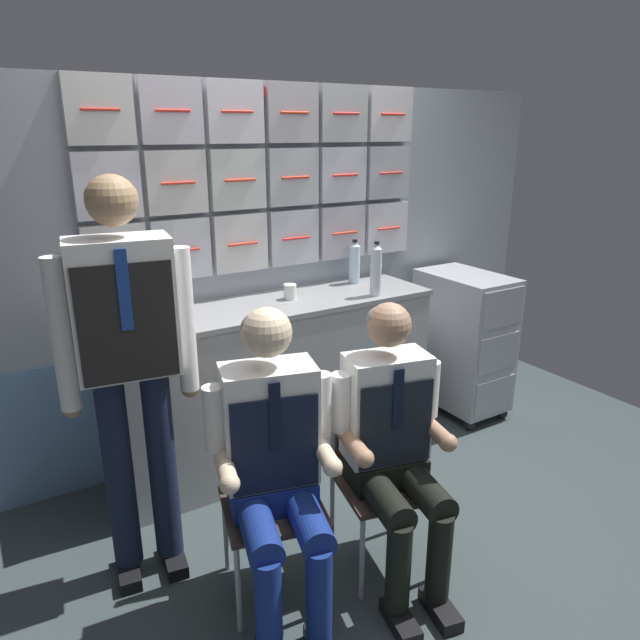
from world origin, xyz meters
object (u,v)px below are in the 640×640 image
crew_member_standing (128,351)px  water_bottle_tall (354,262)px  service_trolley (463,339)px  crew_member_left (274,455)px  folding_chair_left (267,476)px  folding_chair_center (376,454)px  crew_member_center (393,437)px  espresso_cup_small (132,328)px

crew_member_standing → water_bottle_tall: 1.72m
service_trolley → crew_member_left: 2.14m
folding_chair_left → crew_member_standing: bearing=143.4°
folding_chair_center → crew_member_center: 0.23m
crew_member_center → folding_chair_left: bearing=150.7°
folding_chair_left → crew_member_standing: crew_member_standing is taller
crew_member_center → service_trolley: bearing=35.5°
folding_chair_center → water_bottle_tall: (0.64, 1.11, 0.60)m
crew_member_left → espresso_cup_small: (-0.28, 0.87, 0.32)m
folding_chair_left → water_bottle_tall: bearing=41.6°
service_trolley → water_bottle_tall: 0.97m
folding_chair_left → water_bottle_tall: water_bottle_tall is taller
espresso_cup_small → folding_chair_center: bearing=-44.9°
crew_member_center → espresso_cup_small: 1.30m
service_trolley → espresso_cup_small: espresso_cup_small is taller
crew_member_left → folding_chair_center: bearing=5.3°
folding_chair_center → crew_member_center: crew_member_center is taller
water_bottle_tall → espresso_cup_small: (-1.47, -0.29, -0.09)m
crew_member_left → water_bottle_tall: bearing=44.5°
water_bottle_tall → crew_member_standing: bearing=-156.6°
service_trolley → crew_member_center: size_ratio=0.79×
folding_chair_center → crew_member_center: size_ratio=0.67×
crew_member_left → folding_chair_center: (0.54, 0.05, -0.19)m
folding_chair_center → espresso_cup_small: bearing=135.1°
crew_member_standing → water_bottle_tall: (1.58, 0.68, 0.05)m
service_trolley → folding_chair_left: service_trolley is taller
service_trolley → espresso_cup_small: (-2.21, -0.04, 0.49)m
crew_member_left → crew_member_center: bearing=-12.0°
folding_chair_left → crew_member_center: (0.46, -0.26, 0.17)m
crew_member_left → crew_member_center: size_ratio=1.03×
folding_chair_center → water_bottle_tall: water_bottle_tall is taller
crew_member_center → espresso_cup_small: crew_member_center is taller
service_trolley → folding_chair_left: size_ratio=1.19×
folding_chair_left → folding_chair_center: bearing=-11.7°
crew_member_left → espresso_cup_small: size_ratio=14.79×
service_trolley → espresso_cup_small: bearing=-179.0°
crew_member_left → crew_member_center: (0.50, -0.11, -0.02)m
service_trolley → folding_chair_center: size_ratio=1.19×
folding_chair_center → espresso_cup_small: espresso_cup_small is taller
service_trolley → water_bottle_tall: (-0.74, 0.25, 0.58)m
folding_chair_center → espresso_cup_small: (-0.82, 0.82, 0.51)m
folding_chair_center → service_trolley: bearing=31.8°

